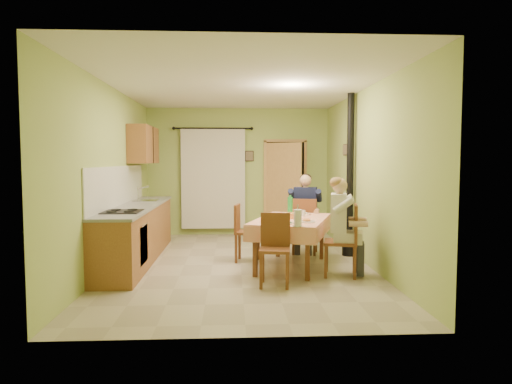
{
  "coord_description": "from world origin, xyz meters",
  "views": [
    {
      "loc": [
        -0.12,
        -7.16,
        1.66
      ],
      "look_at": [
        0.25,
        0.1,
        1.15
      ],
      "focal_mm": 32.0,
      "sensor_mm": 36.0,
      "label": 1
    }
  ],
  "objects": [
    {
      "name": "chair_left",
      "position": [
        0.1,
        0.23,
        0.29
      ],
      "size": [
        0.45,
        0.45,
        0.94
      ],
      "rotation": [
        0.0,
        0.0,
        -1.76
      ],
      "color": "brown",
      "rests_on": "ground"
    },
    {
      "name": "picture_back",
      "position": [
        0.25,
        2.97,
        1.75
      ],
      "size": [
        0.19,
        0.03,
        0.23
      ],
      "primitive_type": "cube",
      "color": "black",
      "rests_on": "room_shell"
    },
    {
      "name": "doorway",
      "position": [
        1.03,
        2.88,
        1.05
      ],
      "size": [
        0.96,
        0.44,
        2.15
      ],
      "color": "black",
      "rests_on": "ground"
    },
    {
      "name": "kitchen_run",
      "position": [
        -1.71,
        0.4,
        0.48
      ],
      "size": [
        0.64,
        3.64,
        1.56
      ],
      "color": "brown",
      "rests_on": "ground"
    },
    {
      "name": "room_shell",
      "position": [
        0.0,
        0.0,
        1.82
      ],
      "size": [
        4.04,
        6.04,
        2.82
      ],
      "color": "#A4BB60",
      "rests_on": "ground"
    },
    {
      "name": "picture_right",
      "position": [
        1.97,
        1.2,
        1.85
      ],
      "size": [
        0.03,
        0.31,
        0.21
      ],
      "primitive_type": "cube",
      "color": "brown",
      "rests_on": "room_shell"
    },
    {
      "name": "floor",
      "position": [
        0.0,
        0.0,
        0.0
      ],
      "size": [
        4.0,
        6.0,
        0.01
      ],
      "primitive_type": "cube",
      "color": "tan",
      "rests_on": "ground"
    },
    {
      "name": "chair_far",
      "position": [
        1.15,
        0.78,
        0.29
      ],
      "size": [
        0.52,
        0.52,
        0.99
      ],
      "rotation": [
        0.0,
        0.0,
        -0.26
      ],
      "color": "brown",
      "rests_on": "ground"
    },
    {
      "name": "dining_table",
      "position": [
        0.78,
        -0.22,
        0.38
      ],
      "size": [
        1.52,
        1.94,
        0.76
      ],
      "rotation": [
        0.0,
        0.0,
        -0.33
      ],
      "color": "#ED9A7B",
      "rests_on": "ground"
    },
    {
      "name": "chair_right",
      "position": [
        1.44,
        -0.77,
        0.29
      ],
      "size": [
        0.56,
        0.56,
        1.03
      ],
      "rotation": [
        0.0,
        0.0,
        1.33
      ],
      "color": "brown",
      "rests_on": "ground"
    },
    {
      "name": "tableware",
      "position": [
        0.78,
        -0.32,
        0.81
      ],
      "size": [
        0.67,
        1.67,
        0.33
      ],
      "color": "white",
      "rests_on": "dining_table"
    },
    {
      "name": "stove_flue",
      "position": [
        1.9,
        0.6,
        1.02
      ],
      "size": [
        0.24,
        0.24,
        2.8
      ],
      "color": "black",
      "rests_on": "ground"
    },
    {
      "name": "man_right",
      "position": [
        1.42,
        -0.76,
        0.88
      ],
      "size": [
        0.55,
        0.63,
        1.39
      ],
      "rotation": [
        0.0,
        0.0,
        1.33
      ],
      "color": "silver",
      "rests_on": "chair_right"
    },
    {
      "name": "chair_near",
      "position": [
        0.43,
        -1.25,
        0.29
      ],
      "size": [
        0.45,
        0.45,
        0.95
      ],
      "rotation": [
        0.0,
        0.0,
        3.0
      ],
      "color": "brown",
      "rests_on": "ground"
    },
    {
      "name": "man_far",
      "position": [
        1.16,
        0.8,
        0.88
      ],
      "size": [
        0.64,
        0.56,
        1.39
      ],
      "rotation": [
        0.0,
        0.0,
        -0.26
      ],
      "color": "#141938",
      "rests_on": "chair_far"
    },
    {
      "name": "upper_cabinets",
      "position": [
        -1.82,
        1.7,
        1.95
      ],
      "size": [
        0.35,
        1.4,
        0.7
      ],
      "primitive_type": "cube",
      "color": "brown",
      "rests_on": "room_shell"
    },
    {
      "name": "curtain",
      "position": [
        -0.55,
        2.9,
        1.26
      ],
      "size": [
        1.7,
        0.07,
        2.22
      ],
      "color": "black",
      "rests_on": "ground"
    }
  ]
}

